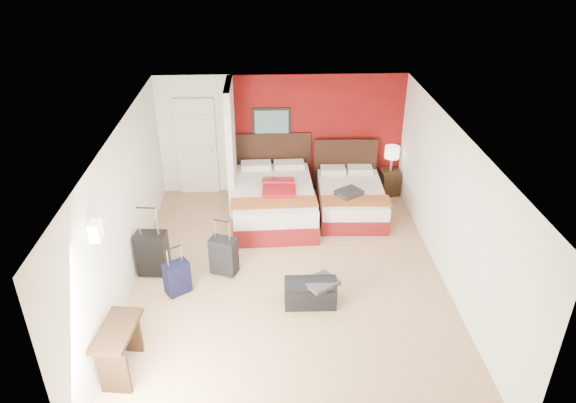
{
  "coord_description": "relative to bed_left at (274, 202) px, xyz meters",
  "views": [
    {
      "loc": [
        -0.33,
        -7.01,
        5.21
      ],
      "look_at": [
        0.02,
        0.8,
        1.0
      ],
      "focal_mm": 33.15,
      "sensor_mm": 36.0,
      "label": 1
    }
  ],
  "objects": [
    {
      "name": "table_lamp",
      "position": [
        2.46,
        0.89,
        0.47
      ],
      "size": [
        0.33,
        0.33,
        0.54
      ],
      "primitive_type": "cylinder",
      "rotation": [
        0.0,
        0.0,
        0.1
      ],
      "color": "silver",
      "rests_on": "nightstand"
    },
    {
      "name": "suitcase_navy",
      "position": [
        -1.54,
        -2.32,
        -0.07
      ],
      "size": [
        0.44,
        0.4,
        0.52
      ],
      "primitive_type": "cube",
      "rotation": [
        0.0,
        0.0,
        0.6
      ],
      "color": "black",
      "rests_on": "ground"
    },
    {
      "name": "jacket_bundle",
      "position": [
        1.42,
        -0.2,
        0.26
      ],
      "size": [
        0.57,
        0.55,
        0.11
      ],
      "primitive_type": "cube",
      "rotation": [
        0.0,
        0.0,
        0.58
      ],
      "color": "#333237",
      "rests_on": "bed_right"
    },
    {
      "name": "ground",
      "position": [
        0.2,
        -2.04,
        -0.33
      ],
      "size": [
        6.5,
        6.5,
        0.0
      ],
      "primitive_type": "plane",
      "color": "#D5AE83",
      "rests_on": "ground"
    },
    {
      "name": "jacket_draped",
      "position": [
        0.64,
        -2.71,
        0.09
      ],
      "size": [
        0.6,
        0.58,
        0.06
      ],
      "primitive_type": "cube",
      "rotation": [
        0.0,
        0.0,
        0.59
      ],
      "color": "#38383D",
      "rests_on": "duffel_bag"
    },
    {
      "name": "red_suitcase_open",
      "position": [
        0.1,
        -0.1,
        0.38
      ],
      "size": [
        0.66,
        0.88,
        0.11
      ],
      "primitive_type": "cube",
      "rotation": [
        0.0,
        0.0,
        -0.06
      ],
      "color": "maroon",
      "rests_on": "bed_left"
    },
    {
      "name": "nightstand",
      "position": [
        2.46,
        0.89,
        -0.06
      ],
      "size": [
        0.42,
        0.42,
        0.53
      ],
      "primitive_type": "cube",
      "rotation": [
        0.0,
        0.0,
        0.12
      ],
      "color": "#2F1F0F",
      "rests_on": "ground"
    },
    {
      "name": "bed_right",
      "position": [
        1.52,
        0.1,
        -0.06
      ],
      "size": [
        1.33,
        1.84,
        0.54
      ],
      "primitive_type": "cube",
      "rotation": [
        0.0,
        0.0,
        -0.04
      ],
      "color": "silver",
      "rests_on": "ground"
    },
    {
      "name": "duffel_bag",
      "position": [
        0.49,
        -2.66,
        -0.13
      ],
      "size": [
        0.78,
        0.43,
        0.39
      ],
      "primitive_type": "cube",
      "rotation": [
        0.0,
        0.0,
        -0.02
      ],
      "color": "black",
      "rests_on": "ground"
    },
    {
      "name": "partition_wall",
      "position": [
        -0.8,
        0.57,
        0.92
      ],
      "size": [
        0.12,
        1.2,
        2.5
      ],
      "primitive_type": "cube",
      "color": "silver",
      "rests_on": "ground"
    },
    {
      "name": "room_walls",
      "position": [
        -1.21,
        -0.62,
        0.93
      ],
      "size": [
        5.02,
        6.52,
        2.5
      ],
      "color": "white",
      "rests_on": "ground"
    },
    {
      "name": "red_accent_panel",
      "position": [
        0.95,
        1.19,
        0.92
      ],
      "size": [
        3.5,
        0.04,
        2.5
      ],
      "primitive_type": "cube",
      "color": "maroon",
      "rests_on": "ground"
    },
    {
      "name": "bed_left",
      "position": [
        0.0,
        0.0,
        0.0
      ],
      "size": [
        1.59,
        2.23,
        0.66
      ],
      "primitive_type": "cube",
      "rotation": [
        0.0,
        0.0,
        0.03
      ],
      "color": "white",
      "rests_on": "ground"
    },
    {
      "name": "entry_door",
      "position": [
        -1.55,
        1.16,
        0.7
      ],
      "size": [
        0.82,
        0.06,
        2.05
      ],
      "primitive_type": "cube",
      "color": "silver",
      "rests_on": "ground"
    },
    {
      "name": "suitcase_black",
      "position": [
        -2.0,
        -1.78,
        0.04
      ],
      "size": [
        0.52,
        0.36,
        0.73
      ],
      "primitive_type": "cube",
      "rotation": [
        0.0,
        0.0,
        -0.11
      ],
      "color": "black",
      "rests_on": "ground"
    },
    {
      "name": "suitcase_charcoal",
      "position": [
        -0.85,
        -1.82,
        -0.02
      ],
      "size": [
        0.49,
        0.4,
        0.62
      ],
      "primitive_type": "cube",
      "rotation": [
        0.0,
        0.0,
        -0.37
      ],
      "color": "black",
      "rests_on": "ground"
    },
    {
      "name": "desk",
      "position": [
        -2.03,
        -3.91,
        0.02
      ],
      "size": [
        0.52,
        0.89,
        0.7
      ],
      "primitive_type": "cube",
      "rotation": [
        0.0,
        0.0,
        -0.12
      ],
      "color": "black",
      "rests_on": "ground"
    }
  ]
}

